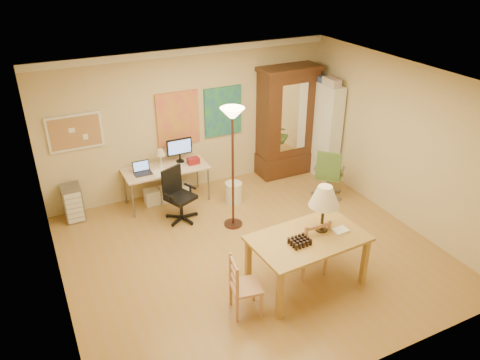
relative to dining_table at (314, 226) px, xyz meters
name	(u,v)px	position (x,y,z in m)	size (l,w,h in m)	color
floor	(252,253)	(-0.45, 0.94, -0.93)	(5.50, 5.50, 0.00)	#A27739
crown_molding	(188,51)	(-0.45, 3.40, 1.71)	(5.50, 0.08, 0.12)	white
corkboard	(75,132)	(-2.50, 3.41, 0.57)	(0.90, 0.04, 0.62)	#AA8150
art_panel_left	(178,119)	(-0.70, 3.41, 0.52)	(0.80, 0.04, 1.00)	gold
art_panel_right	(223,111)	(0.20, 3.41, 0.52)	(0.75, 0.04, 0.95)	#23588C
dining_table	(314,226)	(0.00, 0.00, 0.00)	(1.61, 1.02, 1.47)	olive
ladder_chair_back	(311,248)	(0.09, 0.16, -0.50)	(0.45, 0.43, 0.92)	tan
ladder_chair_left	(244,287)	(-1.13, -0.14, -0.54)	(0.44, 0.45, 0.84)	tan
torchiere_lamp	(233,133)	(-0.36, 1.80, 0.75)	(0.38, 0.38, 2.09)	#45231B
computer_desk	(167,180)	(-1.08, 3.10, -0.51)	(1.51, 0.66, 1.14)	beige
office_chair_black	(180,206)	(-1.10, 2.38, -0.68)	(0.58, 0.58, 0.94)	black
office_chair_green	(328,184)	(1.66, 1.90, -0.67)	(0.63, 0.63, 0.99)	slate
drawer_cart	(73,203)	(-2.75, 3.19, -0.61)	(0.32, 0.38, 0.63)	slate
armoire	(286,129)	(1.49, 3.18, 0.04)	(1.21, 0.57, 2.22)	#39190F
bookshelf	(324,131)	(2.10, 2.74, 0.03)	(0.29, 0.77, 1.92)	white
wastebin	(234,193)	(-0.02, 2.50, -0.73)	(0.32, 0.32, 0.39)	silver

